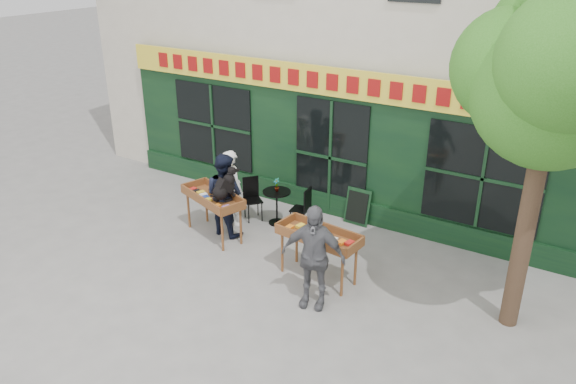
% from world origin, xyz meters
% --- Properties ---
extents(ground, '(80.00, 80.00, 0.00)m').
position_xyz_m(ground, '(0.00, 0.00, 0.00)').
color(ground, slate).
rests_on(ground, ground).
extents(street_tree, '(3.05, 2.90, 5.60)m').
position_xyz_m(street_tree, '(4.34, 0.36, 4.11)').
color(street_tree, '#382619').
rests_on(street_tree, ground).
extents(book_cart_center, '(1.62, 1.08, 0.99)m').
position_xyz_m(book_cart_center, '(-1.56, 0.16, 0.82)').
color(book_cart_center, brown).
rests_on(book_cart_center, ground).
extents(dog, '(0.52, 0.68, 0.60)m').
position_xyz_m(dog, '(-1.21, 0.11, 1.29)').
color(dog, black).
rests_on(dog, book_cart_center).
extents(woman, '(0.71, 0.58, 1.68)m').
position_xyz_m(woman, '(-1.56, 0.81, 0.84)').
color(woman, white).
rests_on(woman, ground).
extents(book_cart_right, '(1.56, 0.78, 0.99)m').
position_xyz_m(book_cart_right, '(1.06, -0.16, 0.82)').
color(book_cart_right, brown).
rests_on(book_cart_right, ground).
extents(man_right, '(1.15, 0.69, 1.84)m').
position_xyz_m(man_right, '(1.36, -0.91, 0.92)').
color(man_right, '#515155').
rests_on(man_right, ground).
extents(bistro_table, '(0.60, 0.60, 0.76)m').
position_xyz_m(bistro_table, '(-0.75, 1.30, 0.54)').
color(bistro_table, black).
rests_on(bistro_table, ground).
extents(bistro_chair_left, '(0.51, 0.51, 0.95)m').
position_xyz_m(bistro_chair_left, '(-1.37, 1.25, 0.56)').
color(bistro_chair_left, black).
rests_on(bistro_chair_left, ground).
extents(bistro_chair_right, '(0.40, 0.40, 0.95)m').
position_xyz_m(bistro_chair_right, '(-0.11, 1.36, 0.56)').
color(bistro_chair_right, black).
rests_on(bistro_chair_right, ground).
extents(potted_plant, '(0.19, 0.16, 0.30)m').
position_xyz_m(potted_plant, '(-0.75, 1.30, 0.91)').
color(potted_plant, gray).
rests_on(potted_plant, bistro_table).
extents(man_left, '(0.89, 0.72, 1.75)m').
position_xyz_m(man_left, '(-1.45, 0.40, 0.88)').
color(man_left, black).
rests_on(man_left, ground).
extents(chalkboard, '(0.57, 0.21, 0.79)m').
position_xyz_m(chalkboard, '(0.74, 2.19, 0.40)').
color(chalkboard, black).
rests_on(chalkboard, ground).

